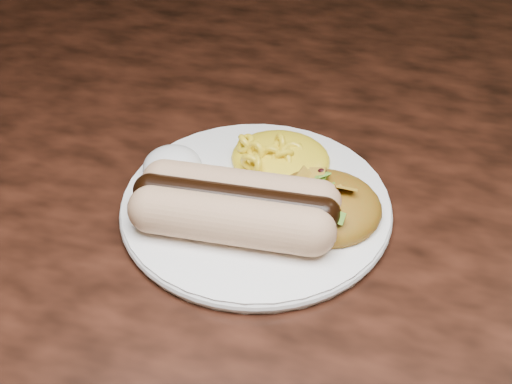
# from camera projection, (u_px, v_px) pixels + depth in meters

# --- Properties ---
(table) EXTENTS (1.60, 0.90, 0.75)m
(table) POSITION_uv_depth(u_px,v_px,m) (375.00, 202.00, 0.76)
(table) COLOR #401C11
(table) RESTS_ON floor
(plate) EXTENTS (0.23, 0.23, 0.01)m
(plate) POSITION_uv_depth(u_px,v_px,m) (256.00, 206.00, 0.61)
(plate) COLOR white
(plate) RESTS_ON table
(hotdog) EXTENTS (0.14, 0.08, 0.04)m
(hotdog) POSITION_uv_depth(u_px,v_px,m) (235.00, 205.00, 0.57)
(hotdog) COLOR #DFAB7F
(hotdog) RESTS_ON plate
(mac_and_cheese) EXTENTS (0.09, 0.09, 0.03)m
(mac_and_cheese) POSITION_uv_depth(u_px,v_px,m) (281.00, 147.00, 0.63)
(mac_and_cheese) COLOR yellow
(mac_and_cheese) RESTS_ON plate
(sour_cream) EXTENTS (0.06, 0.06, 0.03)m
(sour_cream) POSITION_uv_depth(u_px,v_px,m) (172.00, 160.00, 0.62)
(sour_cream) COLOR white
(sour_cream) RESTS_ON plate
(taco_salad) EXTENTS (0.10, 0.09, 0.04)m
(taco_salad) POSITION_uv_depth(u_px,v_px,m) (325.00, 198.00, 0.58)
(taco_salad) COLOR #AE2800
(taco_salad) RESTS_ON plate
(fork) EXTENTS (0.05, 0.14, 0.00)m
(fork) POSITION_uv_depth(u_px,v_px,m) (210.00, 183.00, 0.64)
(fork) COLOR white
(fork) RESTS_ON table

